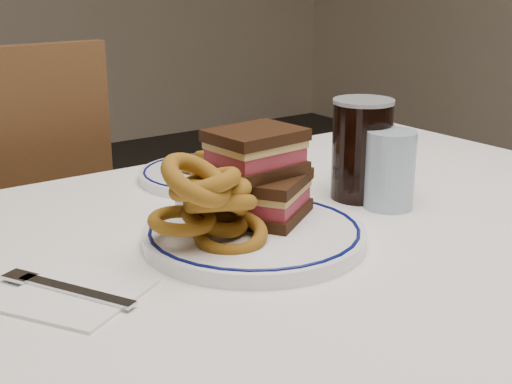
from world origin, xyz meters
TOP-DOWN VIEW (x-y plane):
  - dining_table at (0.00, 0.00)m, footprint 1.27×0.87m
  - main_plate at (-0.07, 0.00)m, footprint 0.29×0.29m
  - reuben_sandwich at (-0.03, 0.03)m, footprint 0.15×0.14m
  - onion_rings_main at (-0.13, -0.00)m, footprint 0.15×0.13m
  - ketchup_ramekin at (-0.10, 0.10)m, footprint 0.05×0.05m
  - beer_mug at (0.18, 0.06)m, footprint 0.14×0.09m
  - water_glass at (0.18, 0.00)m, footprint 0.07×0.07m
  - far_plate at (0.04, 0.28)m, footprint 0.24×0.24m
  - onion_rings_far at (0.05, 0.29)m, footprint 0.11×0.09m
  - napkin_fork at (-0.32, -0.01)m, footprint 0.18×0.19m

SIDE VIEW (x-z plane):
  - dining_table at x=0.00m, z-range 0.27..1.02m
  - napkin_fork at x=-0.32m, z-range 0.75..0.76m
  - far_plate at x=0.04m, z-range 0.75..0.77m
  - main_plate at x=-0.07m, z-range 0.75..0.77m
  - onion_rings_far at x=0.05m, z-range 0.75..0.80m
  - ketchup_ramekin at x=-0.10m, z-range 0.77..0.80m
  - water_glass at x=0.18m, z-range 0.75..0.87m
  - onion_rings_main at x=-0.13m, z-range 0.75..0.89m
  - beer_mug at x=0.18m, z-range 0.75..0.91m
  - reuben_sandwich at x=-0.03m, z-range 0.77..0.89m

